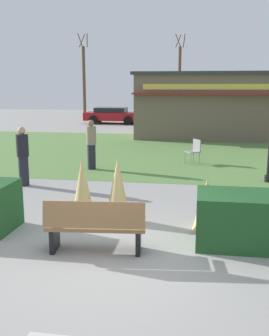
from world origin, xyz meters
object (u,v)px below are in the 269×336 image
(person_standing, at_px, (91,144))
(tree_left_bg, at_px, (84,81))
(parked_car_west_slot, at_px, (113,115))
(cafe_chair_east, at_px, (194,149))
(tree_center_bg, at_px, (179,81))
(park_bench, at_px, (95,226))
(food_kiosk, at_px, (227,105))
(person_strolling, at_px, (23,156))

(person_standing, height_order, tree_left_bg, tree_left_bg)
(parked_car_west_slot, relative_size, tree_left_bg, 0.58)
(cafe_chair_east, distance_m, tree_center_bg, 22.02)
(park_bench, relative_size, cafe_chair_east, 1.96)
(person_standing, bearing_deg, tree_center_bg, -106.16)
(food_kiosk, height_order, tree_center_bg, tree_center_bg)
(person_standing, relative_size, tree_center_bg, 0.23)
(cafe_chair_east, xyz_separation_m, tree_left_bg, (-10.01, 20.12, 2.70))
(person_standing, xyz_separation_m, tree_center_bg, (1.69, 23.39, 2.37))
(park_bench, xyz_separation_m, tree_left_bg, (-8.49, 28.53, 2.75))
(cafe_chair_east, relative_size, tree_left_bg, 0.12)
(person_strolling, bearing_deg, tree_center_bg, 54.74)
(cafe_chair_east, bearing_deg, food_kiosk, 79.10)
(food_kiosk, distance_m, cafe_chair_east, 8.72)
(person_standing, distance_m, tree_center_bg, 23.57)
(cafe_chair_east, bearing_deg, person_strolling, -138.91)
(food_kiosk, relative_size, person_standing, 5.96)
(tree_left_bg, bearing_deg, cafe_chair_east, -63.56)
(park_bench, height_order, person_standing, person_standing)
(cafe_chair_east, height_order, person_standing, person_standing)
(food_kiosk, height_order, cafe_chair_east, food_kiosk)
(person_strolling, relative_size, person_standing, 1.00)
(person_strolling, height_order, tree_center_bg, tree_center_bg)
(person_standing, xyz_separation_m, parked_car_west_slot, (-2.92, 16.69, -0.22))
(person_standing, height_order, tree_center_bg, tree_center_bg)
(parked_car_west_slot, bearing_deg, cafe_chair_east, -67.11)
(cafe_chair_east, relative_size, person_standing, 0.53)
(park_bench, bearing_deg, person_strolling, 127.17)
(tree_left_bg, relative_size, tree_center_bg, 1.00)
(person_strolling, distance_m, tree_center_bg, 26.21)
(park_bench, bearing_deg, tree_center_bg, 90.46)
(food_kiosk, bearing_deg, person_standing, -116.75)
(parked_car_west_slot, bearing_deg, person_standing, -80.08)
(cafe_chair_east, distance_m, tree_left_bg, 22.64)
(food_kiosk, bearing_deg, parked_car_west_slot, 140.45)
(park_bench, relative_size, tree_left_bg, 0.24)
(cafe_chair_east, height_order, parked_car_west_slot, parked_car_west_slot)
(tree_left_bg, distance_m, tree_center_bg, 8.41)
(person_strolling, distance_m, person_standing, 2.86)
(cafe_chair_east, height_order, tree_left_bg, tree_left_bg)
(park_bench, bearing_deg, tree_left_bg, 106.57)
(person_standing, bearing_deg, person_strolling, 50.80)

